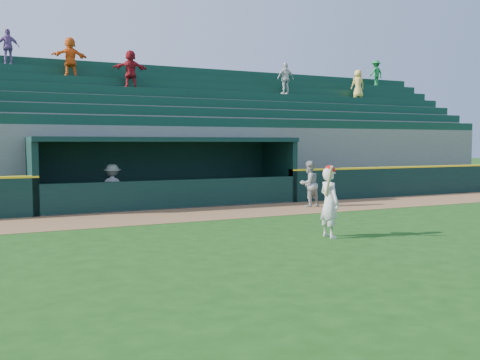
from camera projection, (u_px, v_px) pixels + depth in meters
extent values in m
plane|color=#184210|center=(269.00, 240.00, 12.52)|extent=(120.00, 120.00, 0.00)
cube|color=brown|center=(195.00, 214.00, 16.93)|extent=(40.00, 3.00, 0.01)
cube|color=black|center=(441.00, 180.00, 23.64)|extent=(15.50, 0.30, 1.20)
cube|color=yellow|center=(442.00, 166.00, 23.59)|extent=(15.50, 0.32, 0.06)
imported|color=#9C9C97|center=(309.00, 184.00, 18.88)|extent=(0.88, 0.74, 1.63)
imported|color=#969691|center=(113.00, 187.00, 18.03)|extent=(1.14, 0.89, 1.55)
cube|color=slate|center=(168.00, 204.00, 19.46)|extent=(9.00, 2.60, 0.04)
cube|color=black|center=(32.00, 177.00, 17.40)|extent=(0.20, 2.60, 2.30)
cube|color=black|center=(278.00, 171.00, 21.35)|extent=(0.20, 2.60, 2.30)
cube|color=black|center=(157.00, 172.00, 20.55)|extent=(9.40, 0.20, 2.30)
cube|color=black|center=(167.00, 140.00, 19.29)|extent=(9.40, 2.80, 0.16)
cube|color=black|center=(179.00, 194.00, 18.32)|extent=(9.00, 0.16, 1.00)
cube|color=brown|center=(161.00, 196.00, 20.16)|extent=(8.40, 0.45, 0.10)
cube|color=slate|center=(153.00, 163.00, 21.00)|extent=(34.00, 0.85, 2.91)
cube|color=#0F3828|center=(154.00, 122.00, 20.78)|extent=(34.00, 0.60, 0.36)
cube|color=slate|center=(147.00, 157.00, 21.75)|extent=(34.00, 0.85, 3.36)
cube|color=#0F3828|center=(148.00, 111.00, 21.51)|extent=(34.00, 0.60, 0.36)
cube|color=slate|center=(142.00, 151.00, 22.50)|extent=(34.00, 0.85, 3.81)
cube|color=#0F3828|center=(142.00, 101.00, 22.24)|extent=(34.00, 0.60, 0.36)
cube|color=slate|center=(137.00, 146.00, 23.25)|extent=(34.00, 0.85, 4.26)
cube|color=#0F3828|center=(137.00, 92.00, 22.98)|extent=(34.00, 0.60, 0.36)
cube|color=slate|center=(132.00, 141.00, 24.00)|extent=(34.00, 0.85, 4.71)
cube|color=#0F3828|center=(132.00, 84.00, 23.71)|extent=(34.00, 0.60, 0.36)
cube|color=slate|center=(127.00, 136.00, 24.75)|extent=(34.00, 0.85, 5.16)
cube|color=#0F3828|center=(127.00, 76.00, 24.45)|extent=(34.00, 0.60, 0.36)
cube|color=slate|center=(123.00, 131.00, 25.50)|extent=(34.00, 0.85, 5.61)
cube|color=#0F3828|center=(122.00, 68.00, 25.18)|extent=(34.00, 0.60, 0.36)
cube|color=slate|center=(120.00, 132.00, 26.02)|extent=(34.50, 0.30, 5.61)
imported|color=beige|center=(286.00, 79.00, 26.11)|extent=(0.92, 0.40, 1.56)
imported|color=#A41921|center=(130.00, 69.00, 22.82)|extent=(1.48, 0.51, 1.59)
imported|color=#1A7534|center=(376.00, 73.00, 30.57)|extent=(1.00, 0.66, 1.46)
imported|color=#F0C655|center=(358.00, 84.00, 28.00)|extent=(0.77, 0.55, 1.46)
imported|color=#835795|center=(8.00, 47.00, 22.27)|extent=(0.88, 0.39, 1.49)
imported|color=orange|center=(70.00, 57.00, 22.54)|extent=(1.58, 0.74, 1.63)
imported|color=silver|center=(329.00, 203.00, 12.75)|extent=(0.41, 0.62, 1.67)
sphere|color=#B4120A|center=(330.00, 171.00, 12.69)|extent=(0.27, 0.27, 0.27)
cylinder|color=tan|center=(329.00, 181.00, 12.43)|extent=(0.22, 0.50, 0.76)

